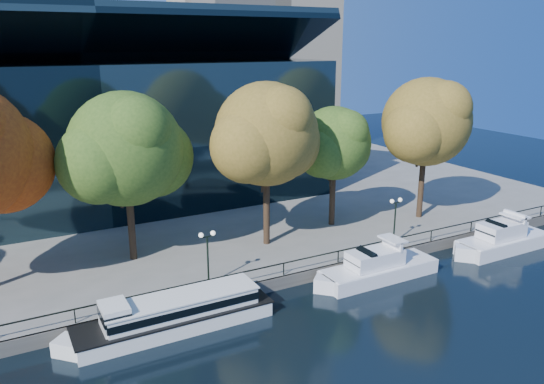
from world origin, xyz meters
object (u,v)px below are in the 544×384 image
tour_boat (170,314)px  tree_4 (336,145)px  lamp_2 (395,210)px  tree_2 (128,151)px  tree_5 (428,124)px  cruiser_near (375,268)px  lamp_1 (207,246)px  tree_3 (269,136)px  cruiser_far (500,240)px

tour_boat → tree_4: tree_4 is taller
tour_boat → lamp_2: lamp_2 is taller
tree_2 → tree_5: bearing=-6.0°
cruiser_near → tree_5: (12.12, 7.77, 9.39)m
tree_4 → lamp_1: tree_4 is taller
cruiser_near → lamp_2: 6.70m
tree_3 → tree_5: tree_3 is taller
cruiser_near → lamp_2: lamp_2 is taller
tour_boat → lamp_2: bearing=8.5°
lamp_2 → tree_4: bearing=105.7°
tree_2 → tree_4: size_ratio=1.19×
tree_2 → tree_4: 18.98m
cruiser_near → tree_4: 13.09m
tour_boat → lamp_2: (21.28, 3.16, 2.85)m
cruiser_far → tree_5: bearing=99.7°
tour_boat → tree_5: tree_5 is taller
cruiser_far → tree_4: 16.89m
tour_boat → cruiser_far: 29.97m
tour_boat → cruiser_far: size_ratio=1.35×
tree_3 → lamp_2: size_ratio=3.46×
tree_5 → tree_2: bearing=174.0°
cruiser_near → cruiser_far: cruiser_far is taller
cruiser_near → tree_3: bearing=119.4°
tree_3 → lamp_1: (-7.66, -5.07, -6.46)m
tree_5 → lamp_2: (-7.24, -4.28, -6.39)m
cruiser_far → lamp_2: lamp_2 is taller
lamp_1 → tree_5: bearing=9.9°
tree_2 → lamp_2: bearing=-19.1°
cruiser_far → tree_4: size_ratio=0.92×
tree_2 → tree_3: size_ratio=0.97×
lamp_1 → tour_boat: bearing=-141.1°
tree_4 → tree_5: (9.09, -2.31, 1.61)m
tree_3 → tree_2: bearing=169.1°
cruiser_near → cruiser_far: 13.57m
tree_3 → tree_4: size_ratio=1.23×
lamp_1 → cruiser_far: bearing=-9.0°
cruiser_far → lamp_2: size_ratio=2.58×
tree_3 → tree_4: bearing=10.9°
tree_4 → tree_5: size_ratio=0.82×
tree_2 → lamp_1: tree_2 is taller
cruiser_far → lamp_1: (-26.04, 4.14, 2.90)m
tour_boat → lamp_1: (3.91, 3.16, 2.85)m
tree_3 → tour_boat: bearing=-144.6°
tree_3 → tree_4: (7.86, 1.52, -1.68)m
tour_boat → cruiser_near: (16.40, -0.33, -0.15)m
cruiser_near → lamp_1: lamp_1 is taller
cruiser_near → tree_3: (-4.83, 8.56, 9.46)m
lamp_1 → lamp_2: same height
tour_boat → tree_4: bearing=26.7°
cruiser_near → tree_2: bearing=146.1°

